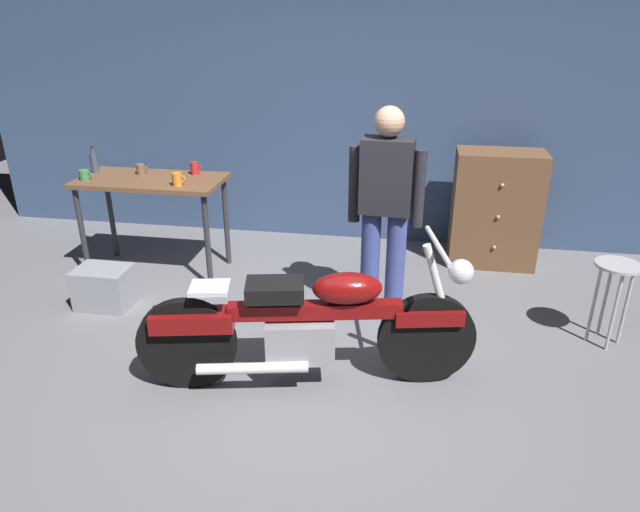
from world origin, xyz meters
The scene contains 13 objects.
ground_plane centered at (0.00, 0.00, 0.00)m, with size 12.00×12.00×0.00m, color slate.
back_wall centered at (0.00, 2.80, 1.55)m, with size 8.00×0.12×3.10m, color #384C70.
workbench centered at (-1.68, 1.60, 0.79)m, with size 1.30×0.64×0.90m.
motorcycle centered at (0.05, 0.07, 0.45)m, with size 2.16×0.78×1.00m.
person_standing centered at (0.45, 1.08, 0.93)m, with size 0.57×0.25×1.67m.
shop_stool centered at (2.12, 0.94, 0.50)m, with size 0.32×0.32×0.64m.
wooden_dresser centered at (1.43, 2.30, 0.55)m, with size 0.80×0.47×1.10m.
storage_bin centered at (-1.83, 0.85, 0.17)m, with size 0.44×0.32×0.34m, color gray.
mug_orange_travel centered at (-1.35, 1.42, 0.96)m, with size 0.12×0.08×0.11m.
mug_green_speckled centered at (-2.23, 1.46, 0.94)m, with size 0.12×0.09×0.09m.
mug_brown_stoneware centered at (-1.82, 1.72, 0.95)m, with size 0.11×0.07×0.09m.
mug_red_diner centered at (-1.33, 1.79, 0.96)m, with size 0.11×0.07×0.11m.
bottle centered at (-2.26, 1.70, 1.00)m, with size 0.06×0.06×0.24m.
Camera 1 is at (0.64, -3.03, 2.30)m, focal length 32.04 mm.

